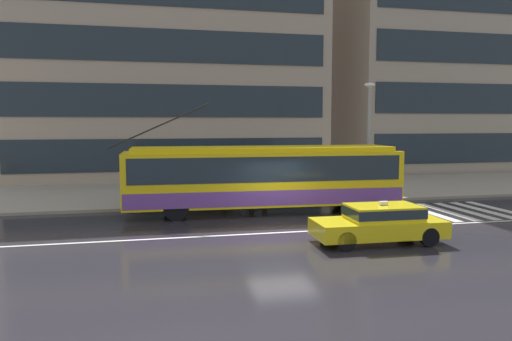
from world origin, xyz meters
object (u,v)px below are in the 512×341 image
object	(u,v)px
pedestrian_approaching_curb	(253,167)
pedestrian_walking_past	(224,180)
taxi_oncoming_near	(380,222)
pedestrian_at_shelter	(263,165)
pedestrian_waiting_by_pole	(200,178)
trolleybus	(264,176)
bus_shelter	(207,161)
street_lamp	(369,129)

from	to	relation	value
pedestrian_approaching_curb	pedestrian_walking_past	distance (m)	1.90
taxi_oncoming_near	pedestrian_at_shelter	xyz separation A→B (m)	(-1.64, 9.62, 1.12)
pedestrian_at_shelter	pedestrian_approaching_curb	world-z (taller)	pedestrian_approaching_curb
pedestrian_walking_past	pedestrian_waiting_by_pole	world-z (taller)	pedestrian_waiting_by_pole
pedestrian_at_shelter	pedestrian_walking_past	world-z (taller)	pedestrian_at_shelter
trolleybus	pedestrian_walking_past	size ratio (longest dim) A/B	7.90
trolleybus	pedestrian_approaching_curb	distance (m)	2.36
bus_shelter	pedestrian_approaching_curb	size ratio (longest dim) A/B	1.89
taxi_oncoming_near	pedestrian_walking_past	bearing A→B (deg)	110.43
bus_shelter	street_lamp	bearing A→B (deg)	-5.04
pedestrian_approaching_curb	street_lamp	xyz separation A→B (m)	(6.20, 0.32, 1.86)
pedestrian_waiting_by_pole	trolleybus	bearing A→B (deg)	-61.76
pedestrian_waiting_by_pole	street_lamp	xyz separation A→B (m)	(8.59, -1.70, 2.55)
bus_shelter	pedestrian_walking_past	size ratio (longest dim) A/B	2.43
pedestrian_approaching_curb	bus_shelter	bearing A→B (deg)	153.74
bus_shelter	pedestrian_approaching_curb	distance (m)	2.40
pedestrian_waiting_by_pole	street_lamp	distance (m)	9.12
pedestrian_waiting_by_pole	pedestrian_approaching_curb	bearing A→B (deg)	-40.14
trolleybus	taxi_oncoming_near	world-z (taller)	trolleybus
taxi_oncoming_near	pedestrian_approaching_curb	size ratio (longest dim) A/B	2.11
pedestrian_at_shelter	bus_shelter	bearing A→B (deg)	179.89
pedestrian_approaching_curb	pedestrian_waiting_by_pole	xyz separation A→B (m)	(-2.39, 2.02, -0.68)
taxi_oncoming_near	pedestrian_approaching_curb	world-z (taller)	pedestrian_approaching_curb
trolleybus	pedestrian_waiting_by_pole	distance (m)	4.98
bus_shelter	trolleybus	bearing A→B (deg)	-58.44
pedestrian_waiting_by_pole	street_lamp	world-z (taller)	street_lamp
pedestrian_waiting_by_pole	street_lamp	size ratio (longest dim) A/B	0.28
taxi_oncoming_near	pedestrian_walking_past	size ratio (longest dim) A/B	2.72
pedestrian_at_shelter	street_lamp	xyz separation A→B (m)	(5.44, -0.73, 1.86)
taxi_oncoming_near	pedestrian_approaching_curb	bearing A→B (deg)	105.67
trolleybus	pedestrian_waiting_by_pole	size ratio (longest dim) A/B	7.56
pedestrian_at_shelter	street_lamp	world-z (taller)	street_lamp
taxi_oncoming_near	bus_shelter	distance (m)	10.74
trolleybus	pedestrian_walking_past	xyz separation A→B (m)	(-1.20, 3.58, -0.53)
trolleybus	pedestrian_walking_past	distance (m)	3.82
bus_shelter	street_lamp	xyz separation A→B (m)	(8.34, -0.74, 1.58)
bus_shelter	pedestrian_walking_past	xyz separation A→B (m)	(0.89, 0.18, -1.01)
bus_shelter	street_lamp	world-z (taller)	street_lamp
trolleybus	taxi_oncoming_near	size ratio (longest dim) A/B	2.91
trolleybus	street_lamp	world-z (taller)	street_lamp
taxi_oncoming_near	bus_shelter	size ratio (longest dim) A/B	1.12
pedestrian_approaching_curb	trolleybus	bearing A→B (deg)	-91.10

